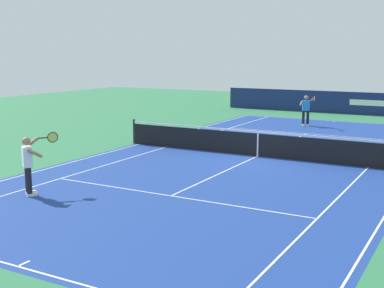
{
  "coord_description": "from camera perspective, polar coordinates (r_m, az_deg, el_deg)",
  "views": [
    {
      "loc": [
        18.23,
        7.26,
        3.93
      ],
      "look_at": [
        3.31,
        -1.05,
        0.9
      ],
      "focal_mm": 48.23,
      "sensor_mm": 36.0,
      "label": 1
    }
  ],
  "objects": [
    {
      "name": "tennis_player_far",
      "position": [
        28.73,
        12.51,
        3.83
      ],
      "size": [
        0.93,
        0.93,
        1.7
      ],
      "color": "black",
      "rests_on": "ground_plane"
    },
    {
      "name": "tennis_net",
      "position": [
        19.92,
        7.29,
        0.04
      ],
      "size": [
        0.1,
        11.7,
        1.08
      ],
      "color": "#2D2D33",
      "rests_on": "ground_plane"
    },
    {
      "name": "court_slab",
      "position": [
        20.01,
        7.26,
        -1.35
      ],
      "size": [
        24.2,
        11.4,
        0.0
      ],
      "primitive_type": "cube",
      "color": "navy",
      "rests_on": "ground_plane"
    },
    {
      "name": "court_line_markings",
      "position": [
        20.01,
        7.26,
        -1.34
      ],
      "size": [
        23.85,
        11.05,
        0.01
      ],
      "color": "white",
      "rests_on": "ground_plane"
    },
    {
      "name": "ground_plane",
      "position": [
        20.01,
        7.26,
        -1.35
      ],
      "size": [
        60.0,
        60.0,
        0.0
      ],
      "primitive_type": "plane",
      "color": "#2D7247"
    },
    {
      "name": "tennis_player_near",
      "position": [
        14.99,
        -17.61,
        -1.97
      ],
      "size": [
        1.18,
        0.75,
        1.7
      ],
      "color": "black",
      "rests_on": "ground_plane"
    },
    {
      "name": "stadium_barrier",
      "position": [
        35.04,
        17.09,
        4.36
      ],
      "size": [
        0.26,
        17.0,
        1.44
      ],
      "color": "navy",
      "rests_on": "ground_plane"
    },
    {
      "name": "tennis_ball",
      "position": [
        21.81,
        2.89,
        -0.25
      ],
      "size": [
        0.07,
        0.07,
        0.07
      ],
      "primitive_type": "sphere",
      "color": "#CCE01E",
      "rests_on": "ground_plane"
    }
  ]
}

